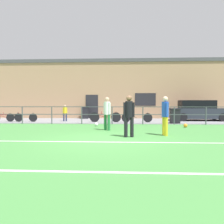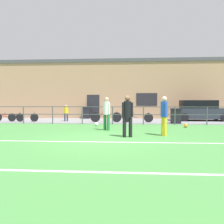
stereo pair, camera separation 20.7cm
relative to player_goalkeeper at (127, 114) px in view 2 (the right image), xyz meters
The scene contains 19 objects.
ground 1.54m from the player_goalkeeper, 144.09° to the right, with size 60.00×44.00×0.04m, color #478C42.
field_line_touchline 1.78m from the player_goalkeeper, 129.70° to the right, with size 36.00×0.11×0.00m, color white.
field_line_hash 4.69m from the player_goalkeeper, 102.11° to the right, with size 36.00×0.11×0.00m, color white.
pavement_strip 7.92m from the player_goalkeeper, 97.03° to the left, with size 48.00×5.00×0.02m, color gray.
perimeter_fence 5.39m from the player_goalkeeper, 100.29° to the left, with size 36.07×0.07×1.15m.
clubhouse_facade 11.66m from the player_goalkeeper, 94.78° to the left, with size 28.00×2.56×5.26m.
player_goalkeeper is the anchor object (origin of this frame).
player_striker 1.63m from the player_goalkeeper, 18.24° to the left, with size 0.29×0.45×1.67m.
player_winger 2.36m from the player_goalkeeper, 116.33° to the left, with size 0.37×0.34×1.68m.
soccer_ball_match 4.49m from the player_goalkeeper, 114.54° to the left, with size 0.22×0.22×0.22m, color white.
soccer_ball_spare 4.95m from the player_goalkeeper, 47.75° to the left, with size 0.22×0.22×0.22m, color orange.
spectator_child 8.44m from the player_goalkeeper, 122.76° to the left, with size 0.33×0.21×1.22m.
parked_car_red 10.03m from the player_goalkeeper, 56.10° to the left, with size 4.26×1.78×1.56m.
bicycle_parked_0 10.02m from the player_goalkeeper, 139.44° to the left, with size 2.29×0.04×0.71m.
bicycle_parked_1 6.70m from the player_goalkeeper, 103.13° to the left, with size 2.23×0.04×0.79m.
bicycle_parked_2 6.57m from the player_goalkeeper, 83.68° to the left, with size 2.16×0.04×0.74m.
bicycle_parked_3 10.85m from the player_goalkeeper, 143.12° to the left, with size 2.29×0.04×0.71m.
trash_bin_0 6.78m from the player_goalkeeper, 61.46° to the left, with size 0.64×0.54×0.97m.
trash_bin_1 10.43m from the player_goalkeeper, 109.90° to the left, with size 0.55×0.47×1.02m.
Camera 2 is at (0.95, -8.04, 1.39)m, focal length 34.69 mm.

